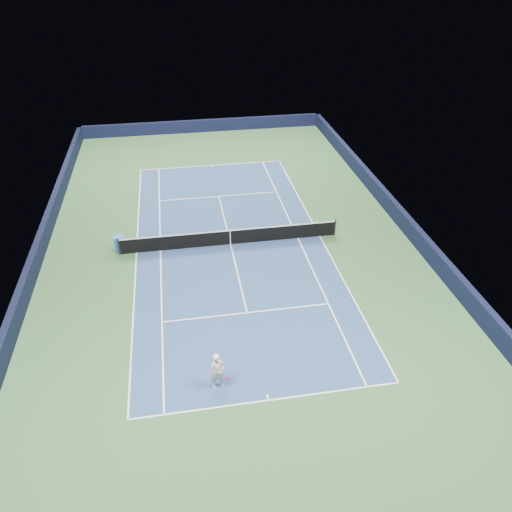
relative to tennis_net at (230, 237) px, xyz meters
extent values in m
plane|color=#30562F|center=(0.00, 0.00, -0.50)|extent=(40.00, 40.00, 0.00)
cube|color=black|center=(0.00, 19.82, 0.05)|extent=(22.00, 0.35, 1.10)
cube|color=black|center=(10.82, 0.00, 0.05)|extent=(0.35, 40.00, 1.10)
cube|color=black|center=(-10.82, 0.00, 0.05)|extent=(0.35, 40.00, 1.10)
cube|color=navy|center=(0.00, 0.00, -0.50)|extent=(10.97, 23.77, 0.01)
cube|color=white|center=(0.00, 11.88, -0.50)|extent=(10.97, 0.08, 0.00)
cube|color=white|center=(0.00, -11.88, -0.50)|extent=(10.97, 0.08, 0.00)
cube|color=white|center=(5.49, 0.00, -0.50)|extent=(0.08, 23.77, 0.00)
cube|color=white|center=(-5.49, 0.00, -0.50)|extent=(0.08, 23.77, 0.00)
cube|color=white|center=(4.12, 0.00, -0.50)|extent=(0.08, 23.77, 0.00)
cube|color=white|center=(-4.12, 0.00, -0.50)|extent=(0.08, 23.77, 0.00)
cube|color=white|center=(0.00, 6.40, -0.50)|extent=(8.23, 0.08, 0.00)
cube|color=white|center=(0.00, -6.40, -0.50)|extent=(8.23, 0.08, 0.00)
cube|color=white|center=(0.00, 0.00, -0.50)|extent=(0.08, 12.80, 0.00)
cube|color=white|center=(0.00, 11.73, -0.50)|extent=(0.08, 0.30, 0.00)
cube|color=white|center=(0.00, -11.73, -0.50)|extent=(0.08, 0.30, 0.00)
cylinder|color=black|center=(-6.40, 0.00, 0.03)|extent=(0.10, 0.10, 1.07)
cylinder|color=black|center=(6.40, 0.00, 0.03)|extent=(0.10, 0.10, 1.07)
cube|color=black|center=(0.00, 0.00, -0.05)|extent=(12.80, 0.03, 0.91)
cube|color=white|center=(0.00, 0.00, 0.44)|extent=(12.80, 0.04, 0.06)
cube|color=white|center=(0.00, 0.00, -0.05)|extent=(0.05, 0.04, 0.91)
cube|color=blue|center=(-6.40, 0.46, -0.05)|extent=(0.61, 0.56, 0.92)
cube|color=white|center=(-6.11, 0.46, -0.05)|extent=(0.03, 0.41, 0.41)
imported|color=silver|center=(-1.88, -10.82, 0.37)|extent=(0.69, 0.52, 1.73)
cylinder|color=#C58094|center=(-1.56, -10.87, 0.20)|extent=(0.03, 0.03, 0.29)
cylinder|color=black|center=(-1.56, -10.87, -0.04)|extent=(0.29, 0.02, 0.29)
cylinder|color=pink|center=(-1.56, -10.87, -0.04)|extent=(0.31, 0.03, 0.31)
sphere|color=#C3D82D|center=(-1.78, -9.82, 1.78)|extent=(0.07, 0.07, 0.07)
camera|label=1|loc=(-2.75, -24.98, 15.24)|focal=35.00mm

